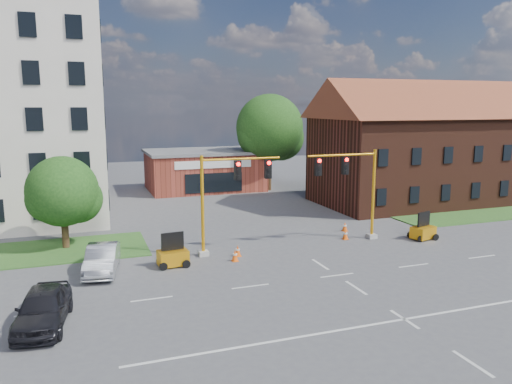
% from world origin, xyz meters
% --- Properties ---
extents(ground, '(120.00, 120.00, 0.00)m').
position_xyz_m(ground, '(0.00, 0.00, 0.00)').
color(ground, '#49494B').
rests_on(ground, ground).
extents(grass_verge_ne, '(14.00, 4.00, 0.08)m').
position_xyz_m(grass_verge_ne, '(18.00, 9.00, 0.04)').
color(grass_verge_ne, '#295821').
rests_on(grass_verge_ne, ground).
extents(lane_markings, '(60.00, 36.00, 0.01)m').
position_xyz_m(lane_markings, '(0.00, -3.00, 0.01)').
color(lane_markings, silver).
rests_on(lane_markings, ground).
extents(brick_shop, '(12.40, 8.40, 4.30)m').
position_xyz_m(brick_shop, '(0.00, 29.98, 2.16)').
color(brick_shop, maroon).
rests_on(brick_shop, ground).
extents(townhouse_row, '(21.00, 11.00, 11.50)m').
position_xyz_m(townhouse_row, '(18.00, 16.00, 5.93)').
color(townhouse_row, '#432014').
rests_on(townhouse_row, ground).
extents(tree_large, '(7.52, 7.17, 10.33)m').
position_xyz_m(tree_large, '(6.87, 27.08, 6.46)').
color(tree_large, '#352013').
rests_on(tree_large, ground).
extents(tree_nw_front, '(4.72, 4.49, 6.00)m').
position_xyz_m(tree_nw_front, '(-13.77, 10.58, 3.59)').
color(tree_nw_front, '#352013').
rests_on(tree_nw_front, ground).
extents(signal_mast_west, '(5.30, 0.60, 6.20)m').
position_xyz_m(signal_mast_west, '(-4.36, 6.00, 3.92)').
color(signal_mast_west, gray).
rests_on(signal_mast_west, ground).
extents(signal_mast_east, '(5.30, 0.60, 6.20)m').
position_xyz_m(signal_mast_east, '(4.36, 6.00, 3.92)').
color(signal_mast_east, gray).
rests_on(signal_mast_east, ground).
extents(trailer_west, '(1.76, 1.25, 1.91)m').
position_xyz_m(trailer_west, '(-8.13, 4.58, 0.60)').
color(trailer_west, orange).
rests_on(trailer_west, ground).
extents(trailer_east, '(1.85, 1.49, 1.83)m').
position_xyz_m(trailer_east, '(9.21, 4.60, 0.57)').
color(trailer_east, orange).
rests_on(trailer_east, ground).
extents(cone_a, '(0.40, 0.40, 0.70)m').
position_xyz_m(cone_a, '(-4.50, 4.27, 0.34)').
color(cone_a, '#F3560C').
rests_on(cone_a, ground).
extents(cone_b, '(0.40, 0.40, 0.70)m').
position_xyz_m(cone_b, '(-4.05, 5.17, 0.34)').
color(cone_b, '#F3560C').
rests_on(cone_b, ground).
extents(cone_c, '(0.40, 0.40, 0.70)m').
position_xyz_m(cone_c, '(4.14, 6.37, 0.34)').
color(cone_c, '#F3560C').
rests_on(cone_c, ground).
extents(cone_d, '(0.40, 0.40, 0.70)m').
position_xyz_m(cone_d, '(5.24, 8.38, 0.34)').
color(cone_d, '#F3560C').
rests_on(cone_d, ground).
extents(pickup_white, '(6.45, 4.05, 1.66)m').
position_xyz_m(pickup_white, '(11.17, 15.03, 0.83)').
color(pickup_white, silver).
rests_on(pickup_white, ground).
extents(sedan_dark, '(2.52, 4.98, 1.62)m').
position_xyz_m(sedan_dark, '(-14.67, -1.46, 0.81)').
color(sedan_dark, black).
rests_on(sedan_dark, ground).
extents(sedan_silver_front, '(2.32, 4.80, 1.52)m').
position_xyz_m(sedan_silver_front, '(-12.01, 4.86, 0.76)').
color(sedan_silver_front, '#A2A4AA').
rests_on(sedan_silver_front, ground).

